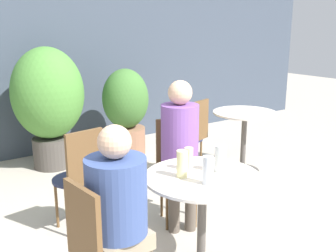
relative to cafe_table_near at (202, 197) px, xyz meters
name	(u,v)px	position (x,y,z in m)	size (l,w,h in m)	color
storefront_wall	(23,38)	(-0.21, 3.20, 0.95)	(10.00, 0.06, 3.00)	#3D4756
cafe_table_near	(202,197)	(0.00, 0.00, 0.00)	(0.77, 0.77, 0.71)	#514C47
cafe_table_far	(244,126)	(1.62, 1.22, -0.01)	(0.72, 0.72, 0.71)	#514C47
bistro_chair_0	(176,161)	(0.32, 0.74, -0.02)	(0.41, 0.42, 0.88)	#232847
bistro_chair_1	(98,244)	(-0.80, -0.09, -0.02)	(0.39, 0.38, 0.88)	#232847
bistro_chair_3	(193,132)	(1.02, 1.39, -0.02)	(0.40, 0.41, 0.88)	#232847
bistro_chair_5	(81,172)	(-0.46, 0.96, -0.02)	(0.38, 0.39, 0.88)	#232847
seated_person_0	(180,142)	(0.26, 0.61, 0.19)	(0.36, 0.37, 1.24)	brown
seated_person_1	(119,208)	(-0.66, -0.08, 0.14)	(0.36, 0.33, 1.16)	gray
beer_glass_0	(208,170)	(-0.06, -0.12, 0.24)	(0.07, 0.07, 0.18)	silver
beer_glass_1	(220,159)	(0.14, -0.01, 0.24)	(0.07, 0.07, 0.18)	silver
beer_glass_2	(189,159)	(-0.01, 0.14, 0.23)	(0.06, 0.06, 0.16)	beige
beer_glass_3	(182,164)	(-0.12, 0.06, 0.24)	(0.07, 0.07, 0.18)	beige
potted_plant_1	(48,99)	(-0.15, 2.62, 0.28)	(0.83, 0.83, 1.42)	#47423D
potted_plant_2	(126,109)	(0.81, 2.53, 0.05)	(0.59, 0.59, 1.12)	#93664C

